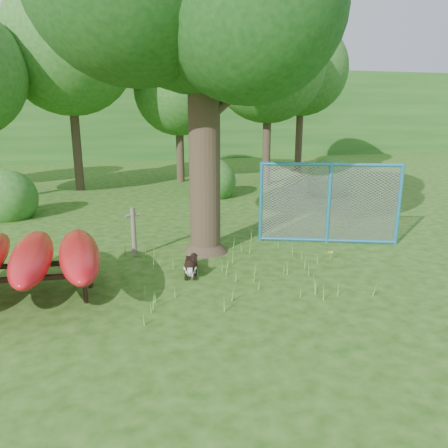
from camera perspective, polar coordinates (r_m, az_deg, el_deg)
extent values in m
plane|color=#1F480E|center=(8.23, 1.00, -8.91)|extent=(80.00, 80.00, 0.00)
cylinder|color=#35281D|center=(10.00, -2.60, 11.84)|extent=(0.72, 0.72, 5.59)
cone|color=#35281D|center=(10.43, -2.44, -2.10)|extent=(1.09, 1.09, 0.56)
sphere|color=#134213|center=(11.34, 4.87, 26.37)|extent=(4.03, 4.03, 4.03)
sphere|color=#134213|center=(9.05, 3.40, 26.48)|extent=(3.58, 3.58, 3.58)
cylinder|color=#35281D|center=(10.18, 1.17, 16.32)|extent=(1.55, 0.75, 1.19)
cylinder|color=#35281D|center=(10.11, -6.26, 18.79)|extent=(1.23, 0.80, 1.14)
cylinder|color=brown|center=(10.20, -11.72, -1.05)|extent=(0.13, 0.13, 1.16)
cylinder|color=brown|center=(10.10, -11.84, 1.15)|extent=(0.32, 0.13, 0.06)
cylinder|color=black|center=(8.09, -17.69, -8.17)|extent=(0.09, 0.09, 0.50)
cylinder|color=black|center=(8.73, -17.11, -6.40)|extent=(0.09, 0.09, 0.50)
cube|color=black|center=(8.28, -26.83, -6.56)|extent=(2.99, 0.41, 0.08)
cube|color=black|center=(8.91, -25.57, -4.95)|extent=(2.99, 0.41, 0.08)
ellipsoid|color=red|center=(8.40, -23.77, -3.89)|extent=(0.79, 3.02, 0.48)
ellipsoid|color=red|center=(8.24, -18.37, -3.72)|extent=(0.89, 3.04, 0.48)
cube|color=black|center=(9.25, -4.31, -5.48)|extent=(0.40, 0.69, 0.22)
cube|color=white|center=(8.99, -4.38, -6.15)|extent=(0.23, 0.18, 0.21)
sphere|color=black|center=(8.77, -4.45, -5.46)|extent=(0.24, 0.24, 0.24)
cube|color=white|center=(8.68, -4.47, -5.95)|extent=(0.12, 0.15, 0.08)
sphere|color=white|center=(8.77, -4.94, -5.74)|extent=(0.11, 0.11, 0.11)
sphere|color=white|center=(8.76, -3.96, -5.73)|extent=(0.11, 0.11, 0.11)
cone|color=black|center=(8.76, -4.88, -4.58)|extent=(0.12, 0.13, 0.12)
cone|color=black|center=(8.76, -4.03, -4.57)|extent=(0.09, 0.10, 0.12)
cylinder|color=black|center=(8.88, -4.96, -6.81)|extent=(0.13, 0.29, 0.07)
cylinder|color=black|center=(8.87, -3.87, -6.81)|extent=(0.13, 0.29, 0.07)
sphere|color=black|center=(9.55, -3.96, -4.22)|extent=(0.15, 0.15, 0.15)
torus|color=#1851B4|center=(8.86, -4.42, -5.64)|extent=(0.24, 0.12, 0.23)
cylinder|color=#298DC2|center=(11.14, 4.83, 2.88)|extent=(0.12, 0.12, 2.04)
cylinder|color=#298DC2|center=(11.24, 13.53, 2.62)|extent=(0.12, 0.12, 2.04)
cylinder|color=#298DC2|center=(11.59, 21.89, 2.32)|extent=(0.12, 0.12, 2.04)
cylinder|color=#298DC2|center=(11.08, 13.84, 7.55)|extent=(3.18, 1.36, 0.08)
cylinder|color=#298DC2|center=(11.48, 13.25, -2.08)|extent=(3.18, 1.36, 0.08)
plane|color=gray|center=(11.24, 13.53, 2.62)|extent=(3.15, 1.28, 3.40)
cylinder|color=#529C33|center=(10.11, 13.73, -4.15)|extent=(0.02, 0.02, 0.20)
sphere|color=yellow|center=(10.08, 13.76, -3.61)|extent=(0.04, 0.04, 0.04)
sphere|color=yellow|center=(10.10, 13.97, -3.52)|extent=(0.04, 0.04, 0.04)
sphere|color=yellow|center=(10.11, 13.57, -3.61)|extent=(0.04, 0.04, 0.04)
sphere|color=yellow|center=(10.06, 13.90, -3.67)|extent=(0.04, 0.04, 0.04)
sphere|color=yellow|center=(10.06, 13.67, -3.59)|extent=(0.04, 0.04, 0.04)
cylinder|color=#35281D|center=(19.23, -18.87, 11.97)|extent=(0.36, 0.36, 5.25)
sphere|color=#245E1E|center=(19.35, -19.65, 20.85)|extent=(5.20, 5.20, 5.20)
cylinder|color=#35281D|center=(20.59, -5.79, 10.85)|extent=(0.36, 0.36, 3.85)
sphere|color=#245E1E|center=(20.56, -5.95, 16.98)|extent=(4.00, 4.00, 4.00)
cylinder|color=#35281D|center=(19.61, 5.62, 11.99)|extent=(0.36, 0.36, 4.76)
sphere|color=#245E1E|center=(19.67, 5.83, 19.93)|extent=(4.80, 4.80, 4.80)
cylinder|color=#35281D|center=(23.56, 9.83, 12.48)|extent=(0.36, 0.36, 4.90)
sphere|color=#245E1E|center=(23.62, 10.14, 19.27)|extent=(4.60, 4.60, 4.60)
sphere|color=#245E1E|center=(15.32, -26.15, 0.77)|extent=(1.80, 1.80, 1.80)
sphere|color=#245E1E|center=(17.84, 13.50, 3.68)|extent=(1.80, 1.80, 1.80)
sphere|color=#245E1E|center=(17.07, -1.50, 3.60)|extent=(1.80, 1.80, 1.80)
cube|color=#245E1E|center=(35.27, -12.93, 13.91)|extent=(80.00, 12.00, 6.00)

